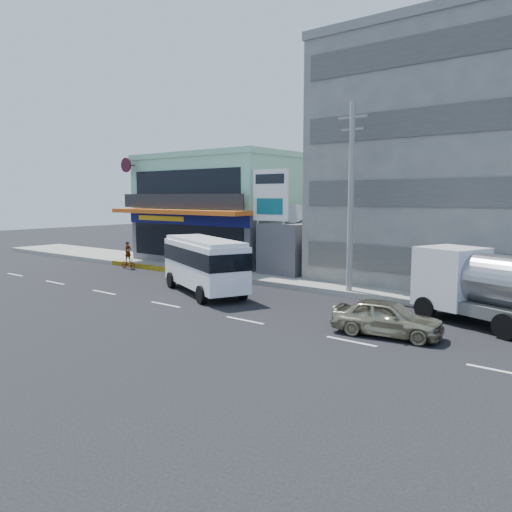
# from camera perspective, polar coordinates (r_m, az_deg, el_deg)

# --- Properties ---
(ground) EXTENTS (120.00, 120.00, 0.00)m
(ground) POSITION_cam_1_polar(r_m,az_deg,el_deg) (24.70, -10.31, -5.49)
(ground) COLOR black
(ground) RESTS_ON ground
(sidewalk) EXTENTS (70.00, 5.00, 0.30)m
(sidewalk) POSITION_cam_1_polar(r_m,az_deg,el_deg) (29.06, 10.74, -3.34)
(sidewalk) COLOR gray
(sidewalk) RESTS_ON ground
(shop_building) EXTENTS (12.40, 11.70, 8.00)m
(shop_building) POSITION_cam_1_polar(r_m,az_deg,el_deg) (39.71, -2.96, 5.06)
(shop_building) COLOR #48484D
(shop_building) RESTS_ON ground
(concrete_building) EXTENTS (16.00, 12.00, 14.00)m
(concrete_building) POSITION_cam_1_polar(r_m,az_deg,el_deg) (32.02, 23.79, 9.44)
(concrete_building) COLOR gray
(concrete_building) RESTS_ON ground
(gap_structure) EXTENTS (3.00, 6.00, 3.50)m
(gap_structure) POSITION_cam_1_polar(r_m,az_deg,el_deg) (33.48, 5.20, 0.85)
(gap_structure) COLOR #48484D
(gap_structure) RESTS_ON ground
(satellite_dish) EXTENTS (1.50, 1.50, 0.15)m
(satellite_dish) POSITION_cam_1_polar(r_m,az_deg,el_deg) (32.51, 4.26, 3.91)
(satellite_dish) COLOR slate
(satellite_dish) RESTS_ON gap_structure
(billboard) EXTENTS (2.60, 0.18, 6.90)m
(billboard) POSITION_cam_1_polar(r_m,az_deg,el_deg) (31.29, 1.67, 6.29)
(billboard) COLOR gray
(billboard) RESTS_ON ground
(utility_pole_near) EXTENTS (1.60, 0.30, 10.00)m
(utility_pole_near) POSITION_cam_1_polar(r_m,az_deg,el_deg) (26.29, 10.80, 6.55)
(utility_pole_near) COLOR #999993
(utility_pole_near) RESTS_ON ground
(minibus) EXTENTS (7.40, 5.02, 2.97)m
(minibus) POSITION_cam_1_polar(r_m,az_deg,el_deg) (26.94, -5.94, -0.56)
(minibus) COLOR white
(minibus) RESTS_ON ground
(sedan) EXTENTS (4.28, 2.20, 1.39)m
(sedan) POSITION_cam_1_polar(r_m,az_deg,el_deg) (19.48, 14.74, -6.83)
(sedan) COLOR tan
(sedan) RESTS_ON ground
(tanker_truck) EXTENTS (8.09, 4.73, 3.07)m
(tanker_truck) POSITION_cam_1_polar(r_m,az_deg,el_deg) (21.69, 26.46, -3.38)
(tanker_truck) COLOR white
(tanker_truck) RESTS_ON ground
(motorcycle_rider) EXTENTS (1.54, 0.54, 1.97)m
(motorcycle_rider) POSITION_cam_1_polar(r_m,az_deg,el_deg) (37.24, -14.39, -0.43)
(motorcycle_rider) COLOR #5E0D0F
(motorcycle_rider) RESTS_ON ground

